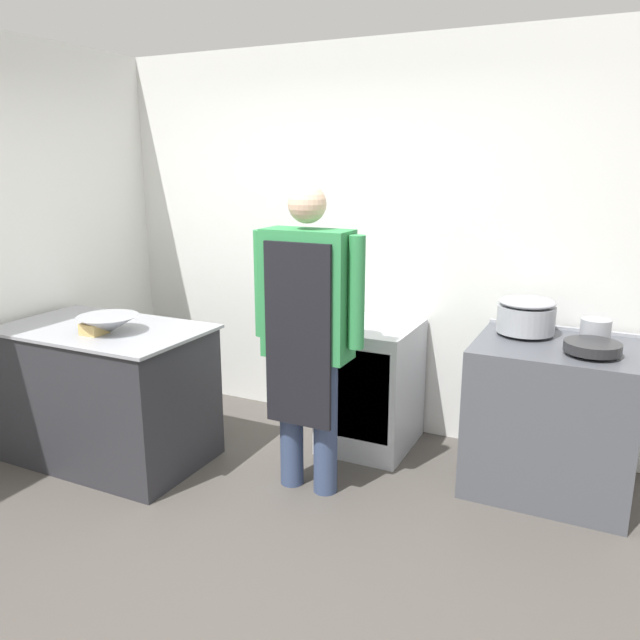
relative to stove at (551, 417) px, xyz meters
name	(u,v)px	position (x,y,z in m)	size (l,w,h in m)	color
ground_plane	(214,552)	(-1.41, -1.43, -0.45)	(14.00, 14.00, 0.00)	#4C4742
wall_back	(360,242)	(-1.41, 0.45, 0.90)	(8.00, 0.05, 2.70)	white
wall_left	(64,241)	(-3.36, -0.43, 0.90)	(0.05, 8.00, 2.70)	white
prep_counter	(108,393)	(-2.63, -0.84, 0.00)	(1.30, 0.79, 0.89)	#2D2D33
stove	(551,417)	(0.00, 0.00, 0.00)	(0.91, 0.76, 0.91)	#4C4F56
fridge_unit	(371,386)	(-1.17, 0.08, -0.02)	(0.57, 0.65, 0.86)	silver
person_cook	(307,322)	(-1.28, -0.64, 0.58)	(0.68, 0.24, 1.79)	#38476B
mixing_bowl	(108,324)	(-2.51, -0.91, 0.49)	(0.37, 0.37, 0.10)	#9EA0A8
plastic_tub	(94,328)	(-2.56, -0.98, 0.48)	(0.13, 0.13, 0.07)	#D8B266
stock_pot	(526,315)	(-0.20, 0.13, 0.57)	(0.34, 0.34, 0.21)	#9EA0A8
saute_pan	(592,347)	(0.18, -0.13, 0.49)	(0.30, 0.30, 0.05)	#262628
sauce_pot	(596,329)	(0.18, 0.13, 0.52)	(0.17, 0.17, 0.12)	#9EA0A8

